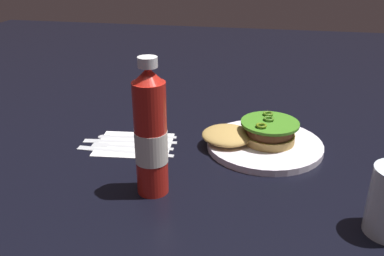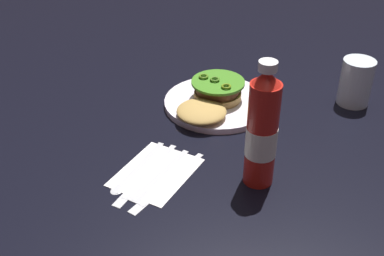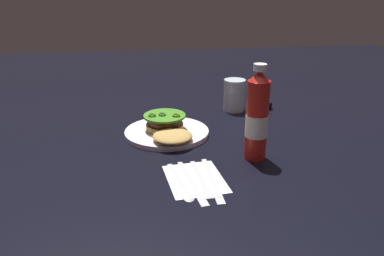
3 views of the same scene
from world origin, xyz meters
name	(u,v)px [view 1 (image 1 of 3)]	position (x,y,z in m)	size (l,w,h in m)	color
ground_plane	(249,169)	(0.00, 0.00, 0.00)	(3.00, 3.00, 0.00)	black
dinner_plate	(264,145)	(-0.03, -0.10, 0.01)	(0.25, 0.25, 0.01)	white
burger_sandwich	(254,133)	(0.00, -0.10, 0.03)	(0.21, 0.13, 0.05)	#B08B48
ketchup_bottle	(151,135)	(0.17, 0.11, 0.11)	(0.06, 0.06, 0.25)	red
napkin	(134,144)	(0.26, -0.06, 0.00)	(0.16, 0.13, 0.00)	white
spoon_utensil	(126,135)	(0.29, -0.09, 0.00)	(0.18, 0.05, 0.00)	silver
butter_knife	(124,140)	(0.29, -0.07, 0.00)	(0.21, 0.04, 0.00)	silver
fork_utensil	(125,145)	(0.28, -0.05, 0.00)	(0.18, 0.03, 0.00)	silver
steak_knife	(118,150)	(0.28, -0.02, 0.00)	(0.21, 0.02, 0.00)	silver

